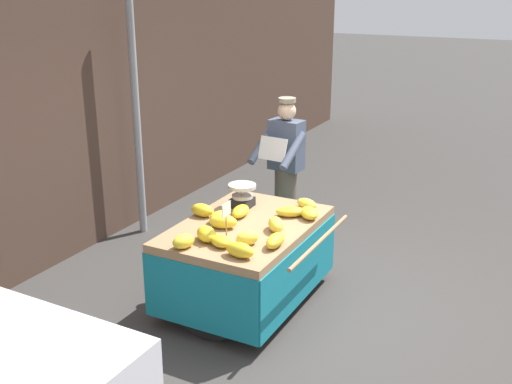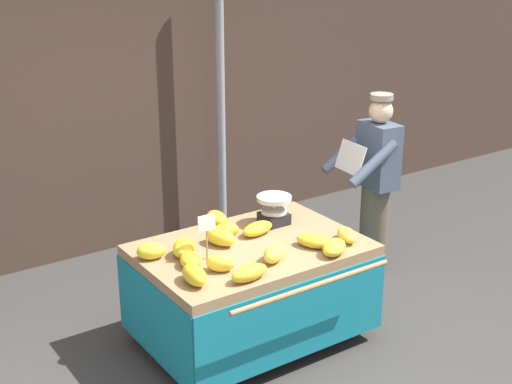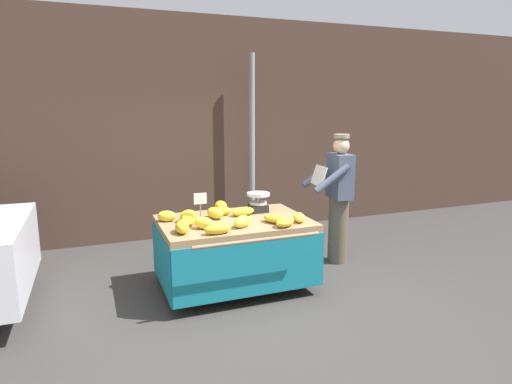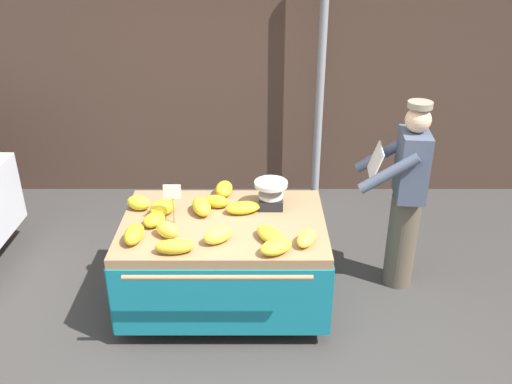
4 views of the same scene
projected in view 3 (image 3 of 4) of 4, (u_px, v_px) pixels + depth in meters
The scene contains 21 objects.
ground_plane at pixel (263, 308), 4.57m from camera, with size 60.00×60.00×0.00m, color #383533.
back_wall at pixel (193, 128), 6.96m from camera, with size 16.00×0.24×3.43m, color #473328.
street_pole at pixel (252, 146), 6.97m from camera, with size 0.09×0.09×2.86m, color gray.
banana_cart at pixel (235, 238), 4.98m from camera, with size 1.68×1.34×0.81m.
weighing_scale at pixel (258, 202), 5.29m from camera, with size 0.28×0.28×0.24m.
price_sign at pixel (200, 201), 4.74m from camera, with size 0.14×0.01×0.34m.
banana_bunch_0 at pixel (275, 219), 4.80m from camera, with size 0.16×0.28×0.10m, color gold.
banana_bunch_1 at pixel (215, 213), 4.99m from camera, with size 0.14×0.26×0.13m, color yellow.
banana_bunch_2 at pixel (218, 229), 4.39m from camera, with size 0.13×0.29×0.11m, color gold.
banana_bunch_3 at pixel (188, 221), 4.69m from camera, with size 0.15×0.21×0.10m, color gold.
banana_bunch_4 at pixel (222, 211), 5.14m from camera, with size 0.12×0.21×0.11m, color gold.
banana_bunch_5 at pixel (204, 223), 4.56m from camera, with size 0.12×0.20×0.13m, color yellow.
banana_bunch_6 at pixel (221, 206), 5.35m from camera, with size 0.15×0.23×0.12m, color gold.
banana_bunch_7 at pixel (243, 211), 5.12m from camera, with size 0.14×0.29×0.10m, color gold.
banana_bunch_8 at pixel (188, 216), 4.86m from camera, with size 0.16×0.24×0.13m, color gold.
banana_bunch_9 at pixel (167, 216), 4.87m from camera, with size 0.14×0.21×0.12m, color yellow.
banana_bunch_10 at pixel (299, 217), 4.85m from camera, with size 0.13×0.24×0.10m, color yellow.
banana_bunch_11 at pixel (182, 227), 4.42m from camera, with size 0.14×0.26×0.12m, color gold.
banana_bunch_12 at pixel (242, 221), 4.63m from camera, with size 0.13×0.24×0.13m, color yellow.
banana_bunch_13 at pixel (285, 222), 4.65m from camera, with size 0.16×0.26×0.11m, color yellow.
vendor_person at pixel (338, 198), 5.77m from camera, with size 0.61×0.55×1.71m.
Camera 3 is at (-1.61, -3.92, 2.09)m, focal length 30.79 mm.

